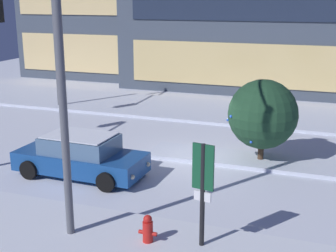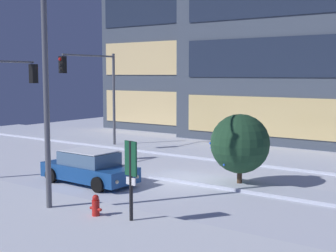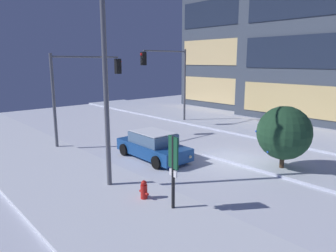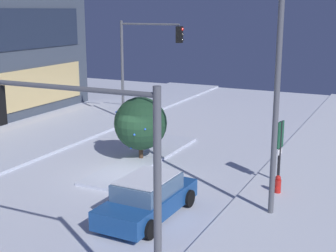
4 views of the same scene
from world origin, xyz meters
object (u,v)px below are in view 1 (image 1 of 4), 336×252
(fire_hydrant, at_px, (148,231))
(traffic_light_corner_far_left, at_px, (34,31))
(street_lamp_arched, at_px, (76,23))
(decorated_tree_median, at_px, (263,114))
(car_near, at_px, (81,156))
(parking_info_sign, at_px, (203,184))

(fire_hydrant, bearing_deg, traffic_light_corner_far_left, 134.57)
(street_lamp_arched, distance_m, fire_hydrant, 5.44)
(street_lamp_arched, relative_size, decorated_tree_median, 2.66)
(street_lamp_arched, bearing_deg, traffic_light_corner_far_left, 42.73)
(car_near, distance_m, street_lamp_arched, 6.07)
(fire_hydrant, bearing_deg, parking_info_sign, 12.58)
(traffic_light_corner_far_left, height_order, street_lamp_arched, street_lamp_arched)
(parking_info_sign, height_order, decorated_tree_median, decorated_tree_median)
(fire_hydrant, xyz_separation_m, parking_info_sign, (1.31, 0.29, 1.33))
(traffic_light_corner_far_left, xyz_separation_m, street_lamp_arched, (8.51, -10.20, 1.06))
(car_near, height_order, traffic_light_corner_far_left, traffic_light_corner_far_left)
(car_near, bearing_deg, traffic_light_corner_far_left, 134.69)
(car_near, bearing_deg, street_lamp_arched, -56.57)
(decorated_tree_median, bearing_deg, fire_hydrant, -103.28)
(car_near, relative_size, parking_info_sign, 1.70)
(parking_info_sign, bearing_deg, traffic_light_corner_far_left, 58.86)
(street_lamp_arched, height_order, fire_hydrant, street_lamp_arched)
(traffic_light_corner_far_left, height_order, parking_info_sign, traffic_light_corner_far_left)
(car_near, height_order, decorated_tree_median, decorated_tree_median)
(car_near, height_order, fire_hydrant, car_near)
(car_near, xyz_separation_m, traffic_light_corner_far_left, (-6.51, 6.97, 3.67))
(street_lamp_arched, height_order, decorated_tree_median, street_lamp_arched)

